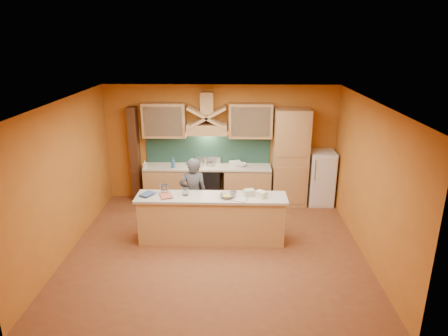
{
  "coord_description": "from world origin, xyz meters",
  "views": [
    {
      "loc": [
        0.33,
        -6.76,
        3.89
      ],
      "look_at": [
        0.13,
        0.9,
        1.32
      ],
      "focal_mm": 32.0,
      "sensor_mm": 36.0,
      "label": 1
    }
  ],
  "objects_px": {
    "person": "(193,194)",
    "kitchen_scale": "(233,195)",
    "mixing_bowl": "(227,196)",
    "fridge": "(321,178)",
    "stove": "(208,185)"
  },
  "relations": [
    {
      "from": "stove",
      "to": "fridge",
      "type": "xyz_separation_m",
      "value": [
        2.7,
        0.0,
        0.2
      ]
    },
    {
      "from": "mixing_bowl",
      "to": "kitchen_scale",
      "type": "bearing_deg",
      "value": 11.2
    },
    {
      "from": "stove",
      "to": "fridge",
      "type": "distance_m",
      "value": 2.71
    },
    {
      "from": "person",
      "to": "mixing_bowl",
      "type": "relative_size",
      "value": 5.59
    },
    {
      "from": "kitchen_scale",
      "to": "fridge",
      "type": "bearing_deg",
      "value": 49.84
    },
    {
      "from": "stove",
      "to": "kitchen_scale",
      "type": "xyz_separation_m",
      "value": [
        0.62,
        -1.94,
        0.54
      ]
    },
    {
      "from": "stove",
      "to": "kitchen_scale",
      "type": "distance_m",
      "value": 2.11
    },
    {
      "from": "fridge",
      "to": "kitchen_scale",
      "type": "height_order",
      "value": "fridge"
    },
    {
      "from": "person",
      "to": "fridge",
      "type": "bearing_deg",
      "value": -162.6
    },
    {
      "from": "kitchen_scale",
      "to": "mixing_bowl",
      "type": "relative_size",
      "value": 0.4
    },
    {
      "from": "person",
      "to": "kitchen_scale",
      "type": "height_order",
      "value": "person"
    },
    {
      "from": "fridge",
      "to": "kitchen_scale",
      "type": "bearing_deg",
      "value": -136.94
    },
    {
      "from": "person",
      "to": "kitchen_scale",
      "type": "distance_m",
      "value": 1.02
    },
    {
      "from": "fridge",
      "to": "mixing_bowl",
      "type": "bearing_deg",
      "value": -138.1
    },
    {
      "from": "fridge",
      "to": "kitchen_scale",
      "type": "distance_m",
      "value": 2.87
    }
  ]
}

